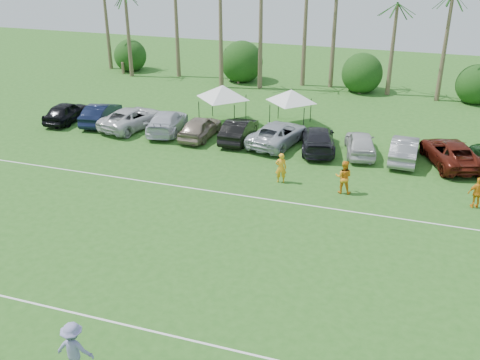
% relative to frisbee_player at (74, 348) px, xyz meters
% --- Properties ---
extents(ground, '(120.00, 120.00, 0.00)m').
position_rel_frisbee_player_xyz_m(ground, '(-1.11, 0.62, -1.00)').
color(ground, '#295D1B').
rests_on(ground, ground).
extents(field_lines, '(80.00, 12.10, 0.01)m').
position_rel_frisbee_player_xyz_m(field_lines, '(-1.11, 8.62, -1.00)').
color(field_lines, white).
rests_on(field_lines, ground).
extents(palm_tree_0, '(2.40, 2.40, 8.90)m').
position_rel_frisbee_player_xyz_m(palm_tree_0, '(-23.11, 38.62, 6.48)').
color(palm_tree_0, brown).
rests_on(palm_tree_0, ground).
extents(palm_tree_4, '(2.40, 2.40, 8.90)m').
position_rel_frisbee_player_xyz_m(palm_tree_4, '(-5.11, 38.62, 6.48)').
color(palm_tree_4, brown).
rests_on(palm_tree_4, ground).
extents(palm_tree_8, '(2.40, 2.40, 8.90)m').
position_rel_frisbee_player_xyz_m(palm_tree_8, '(11.89, 38.62, 6.48)').
color(palm_tree_8, brown).
rests_on(palm_tree_8, ground).
extents(bush_tree_0, '(4.00, 4.00, 4.00)m').
position_rel_frisbee_player_xyz_m(bush_tree_0, '(-20.11, 39.62, 0.80)').
color(bush_tree_0, brown).
rests_on(bush_tree_0, ground).
extents(bush_tree_1, '(4.00, 4.00, 4.00)m').
position_rel_frisbee_player_xyz_m(bush_tree_1, '(-7.11, 39.62, 0.80)').
color(bush_tree_1, brown).
rests_on(bush_tree_1, ground).
extents(bush_tree_2, '(4.00, 4.00, 4.00)m').
position_rel_frisbee_player_xyz_m(bush_tree_2, '(4.89, 39.62, 0.80)').
color(bush_tree_2, brown).
rests_on(bush_tree_2, ground).
extents(bush_tree_3, '(4.00, 4.00, 4.00)m').
position_rel_frisbee_player_xyz_m(bush_tree_3, '(14.89, 39.62, 0.80)').
color(bush_tree_3, brown).
rests_on(bush_tree_3, ground).
extents(sideline_player_a, '(0.78, 0.63, 1.87)m').
position_rel_frisbee_player_xyz_m(sideline_player_a, '(2.77, 17.10, -0.07)').
color(sideline_player_a, '#FFA31C').
rests_on(sideline_player_a, ground).
extents(sideline_player_b, '(0.99, 0.79, 1.97)m').
position_rel_frisbee_player_xyz_m(sideline_player_b, '(6.53, 16.83, -0.02)').
color(sideline_player_b, orange).
rests_on(sideline_player_b, ground).
extents(sideline_player_c, '(1.12, 0.74, 1.77)m').
position_rel_frisbee_player_xyz_m(sideline_player_c, '(13.68, 17.24, -0.12)').
color(sideline_player_c, orange).
rests_on(sideline_player_c, ground).
extents(canopy_tent_left, '(4.42, 4.42, 3.58)m').
position_rel_frisbee_player_xyz_m(canopy_tent_left, '(-4.30, 26.42, 2.06)').
color(canopy_tent_left, black).
rests_on(canopy_tent_left, ground).
extents(canopy_tent_right, '(4.09, 4.09, 3.31)m').
position_rel_frisbee_player_xyz_m(canopy_tent_right, '(0.85, 27.65, 1.84)').
color(canopy_tent_right, black).
rests_on(canopy_tent_right, ground).
extents(frisbee_player, '(1.37, 0.89, 2.01)m').
position_rel_frisbee_player_xyz_m(frisbee_player, '(0.00, 0.00, 0.00)').
color(frisbee_player, '#7F7CB0').
rests_on(frisbee_player, ground).
extents(parked_car_0, '(2.17, 4.80, 1.60)m').
position_rel_frisbee_player_xyz_m(parked_car_0, '(-16.25, 22.91, -0.20)').
color(parked_car_0, black).
rests_on(parked_car_0, ground).
extents(parked_car_1, '(2.37, 5.04, 1.60)m').
position_rel_frisbee_player_xyz_m(parked_car_1, '(-13.37, 23.37, -0.20)').
color(parked_car_1, black).
rests_on(parked_car_1, ground).
extents(parked_car_2, '(3.88, 6.20, 1.60)m').
position_rel_frisbee_player_xyz_m(parked_car_2, '(-10.50, 23.19, -0.20)').
color(parked_car_2, silver).
rests_on(parked_car_2, ground).
extents(parked_car_3, '(3.17, 5.81, 1.60)m').
position_rel_frisbee_player_xyz_m(parked_car_3, '(-7.63, 23.24, -0.20)').
color(parked_car_3, silver).
rests_on(parked_car_3, ground).
extents(parked_car_4, '(2.01, 4.74, 1.60)m').
position_rel_frisbee_player_xyz_m(parked_car_4, '(-4.75, 22.80, -0.20)').
color(parked_car_4, gray).
rests_on(parked_car_4, ground).
extents(parked_car_5, '(1.79, 4.88, 1.60)m').
position_rel_frisbee_player_xyz_m(parked_car_5, '(-1.88, 23.11, -0.20)').
color(parked_car_5, black).
rests_on(parked_car_5, ground).
extents(parked_car_6, '(3.78, 6.17, 1.60)m').
position_rel_frisbee_player_xyz_m(parked_car_6, '(1.00, 23.23, -0.20)').
color(parked_car_6, '#AAB0B7').
rests_on(parked_car_6, ground).
extents(parked_car_7, '(3.35, 5.85, 1.60)m').
position_rel_frisbee_player_xyz_m(parked_car_7, '(3.87, 23.08, -0.20)').
color(parked_car_7, black).
rests_on(parked_car_7, ground).
extents(parked_car_8, '(2.77, 4.97, 1.60)m').
position_rel_frisbee_player_xyz_m(parked_car_8, '(6.74, 23.19, -0.20)').
color(parked_car_8, silver).
rests_on(parked_car_8, ground).
extents(parked_car_9, '(1.83, 4.90, 1.60)m').
position_rel_frisbee_player_xyz_m(parked_car_9, '(9.62, 22.95, -0.20)').
color(parked_car_9, gray).
rests_on(parked_car_9, ground).
extents(parked_car_10, '(4.45, 6.31, 1.60)m').
position_rel_frisbee_player_xyz_m(parked_car_10, '(12.49, 23.22, -0.20)').
color(parked_car_10, '#52170D').
rests_on(parked_car_10, ground).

